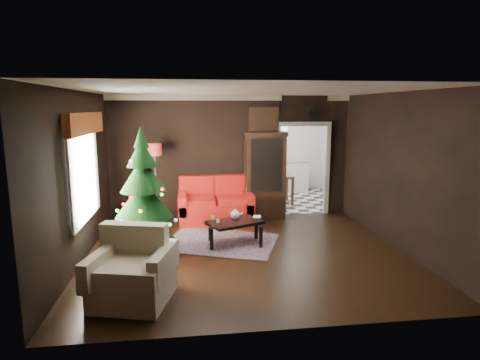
{
  "coord_description": "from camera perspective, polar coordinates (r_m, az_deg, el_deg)",
  "views": [
    {
      "loc": [
        -0.98,
        -6.66,
        2.52
      ],
      "look_at": [
        0.0,
        0.9,
        1.15
      ],
      "focal_mm": 30.11,
      "sensor_mm": 36.0,
      "label": 1
    }
  ],
  "objects": [
    {
      "name": "teapot",
      "position": [
        7.57,
        -0.69,
        -4.93
      ],
      "size": [
        0.24,
        0.24,
        0.19
      ],
      "primitive_type": null,
      "rotation": [
        0.0,
        0.0,
        0.18
      ],
      "color": "white",
      "rests_on": "coffee_table"
    },
    {
      "name": "floor_lamp",
      "position": [
        8.84,
        -11.81,
        -1.04
      ],
      "size": [
        0.32,
        0.32,
        1.89
      ],
      "primitive_type": null,
      "rotation": [
        0.0,
        0.0,
        -0.01
      ],
      "color": "#272626",
      "rests_on": "ground"
    },
    {
      "name": "cup_b",
      "position": [
        7.41,
        -3.14,
        -5.82
      ],
      "size": [
        0.07,
        0.07,
        0.06
      ],
      "primitive_type": "cylinder",
      "rotation": [
        0.0,
        0.0,
        -0.11
      ],
      "color": "silver",
      "rests_on": "coffee_table"
    },
    {
      "name": "kitchen_window",
      "position": [
        12.43,
        5.12,
        6.37
      ],
      "size": [
        0.7,
        0.06,
        0.7
      ],
      "primitive_type": "cube",
      "color": "white",
      "rests_on": "ground"
    },
    {
      "name": "painting",
      "position": [
        9.28,
        3.4,
        8.51
      ],
      "size": [
        0.62,
        0.05,
        0.52
      ],
      "primitive_type": "cube",
      "color": "#C57F4C",
      "rests_on": "wall_back"
    },
    {
      "name": "coffee_table",
      "position": [
        7.56,
        -0.75,
        -7.45
      ],
      "size": [
        1.13,
        0.93,
        0.44
      ],
      "primitive_type": null,
      "rotation": [
        0.0,
        0.0,
        0.43
      ],
      "color": "black",
      "rests_on": "rug"
    },
    {
      "name": "book",
      "position": [
        7.74,
        1.91,
        -4.57
      ],
      "size": [
        0.15,
        0.04,
        0.2
      ],
      "primitive_type": "imported",
      "rotation": [
        0.0,
        0.0,
        -0.15
      ],
      "color": "#95735C",
      "rests_on": "coffee_table"
    },
    {
      "name": "cup_a",
      "position": [
        7.68,
        -3.86,
        -5.28
      ],
      "size": [
        0.07,
        0.07,
        0.05
      ],
      "primitive_type": "cylinder",
      "rotation": [
        0.0,
        0.0,
        -0.2
      ],
      "color": "beige",
      "rests_on": "coffee_table"
    },
    {
      "name": "kitchen_floor",
      "position": [
        11.27,
        6.57,
        -2.79
      ],
      "size": [
        3.0,
        3.0,
        0.0
      ],
      "primitive_type": "plane",
      "color": "silver",
      "rests_on": "ground"
    },
    {
      "name": "doorway",
      "position": [
        9.65,
        8.83,
        1.31
      ],
      "size": [
        1.1,
        0.1,
        2.1
      ],
      "primitive_type": null,
      "color": "beige",
      "rests_on": "ground"
    },
    {
      "name": "rug",
      "position": [
        7.73,
        -2.82,
        -8.79
      ],
      "size": [
        2.45,
        2.12,
        0.01
      ],
      "primitive_type": "cube",
      "rotation": [
        0.0,
        0.0,
        -0.36
      ],
      "color": "#4C2E42",
      "rests_on": "ground"
    },
    {
      "name": "loveseat",
      "position": [
        8.96,
        -3.49,
        -2.86
      ],
      "size": [
        1.7,
        0.9,
        1.0
      ],
      "primitive_type": null,
      "color": "maroon",
      "rests_on": "ground"
    },
    {
      "name": "curio_cabinet",
      "position": [
        9.23,
        3.53,
        0.38
      ],
      "size": [
        0.9,
        0.45,
        1.9
      ],
      "primitive_type": null,
      "color": "black",
      "rests_on": "ground"
    },
    {
      "name": "armchair",
      "position": [
        5.55,
        -15.03,
        -11.95
      ],
      "size": [
        1.18,
        1.18,
        0.99
      ],
      "primitive_type": null,
      "rotation": [
        0.0,
        0.0,
        -0.25
      ],
      "color": "tan",
      "rests_on": "ground"
    },
    {
      "name": "floor",
      "position": [
        7.18,
        0.94,
        -10.34
      ],
      "size": [
        5.5,
        5.5,
        0.0
      ],
      "primitive_type": "plane",
      "color": "black",
      "rests_on": "ground"
    },
    {
      "name": "left_window",
      "position": [
        7.15,
        -21.3,
        0.89
      ],
      "size": [
        0.05,
        1.6,
        1.4
      ],
      "primitive_type": "cube",
      "color": "white",
      "rests_on": "wall_left"
    },
    {
      "name": "valance",
      "position": [
        7.06,
        -21.1,
        7.49
      ],
      "size": [
        0.12,
        2.1,
        0.35
      ],
      "primitive_type": "cube",
      "color": "brown",
      "rests_on": "wall_left"
    },
    {
      "name": "wall_clock",
      "position": [
        9.57,
        10.59,
        9.18
      ],
      "size": [
        0.32,
        0.32,
        0.06
      ],
      "primitive_type": "cylinder",
      "color": "white",
      "rests_on": "wall_back"
    },
    {
      "name": "wall_back",
      "position": [
        9.28,
        -1.27,
        3.26
      ],
      "size": [
        5.5,
        0.0,
        5.5
      ],
      "primitive_type": "plane",
      "rotation": [
        1.57,
        0.0,
        0.0
      ],
      "color": "black",
      "rests_on": "ground"
    },
    {
      "name": "ceiling",
      "position": [
        6.73,
        1.01,
        12.58
      ],
      "size": [
        5.5,
        5.5,
        0.0
      ],
      "primitive_type": "plane",
      "rotation": [
        3.14,
        0.0,
        0.0
      ],
      "color": "white",
      "rests_on": "ground"
    },
    {
      "name": "christmas_tree",
      "position": [
        7.03,
        -13.52,
        -2.17
      ],
      "size": [
        1.52,
        1.52,
        2.21
      ],
      "primitive_type": null,
      "rotation": [
        0.0,
        0.0,
        0.4
      ],
      "color": "black",
      "rests_on": "ground"
    },
    {
      "name": "wall_front",
      "position": [
        4.41,
        5.69,
        -4.56
      ],
      "size": [
        5.5,
        0.0,
        5.5
      ],
      "primitive_type": "plane",
      "rotation": [
        -1.57,
        0.0,
        0.0
      ],
      "color": "black",
      "rests_on": "ground"
    },
    {
      "name": "wall_right",
      "position": [
        7.71,
        21.64,
        1.12
      ],
      "size": [
        0.0,
        5.5,
        5.5
      ],
      "primitive_type": "plane",
      "rotation": [
        1.57,
        0.0,
        -1.57
      ],
      "color": "black",
      "rests_on": "ground"
    },
    {
      "name": "kitchen_table",
      "position": [
        10.84,
        5.45,
        -1.27
      ],
      "size": [
        0.7,
        0.7,
        0.75
      ],
      "primitive_type": null,
      "color": "brown",
      "rests_on": "ground"
    },
    {
      "name": "kitchen_counter",
      "position": [
        12.33,
        5.28,
        0.48
      ],
      "size": [
        1.8,
        0.6,
        0.9
      ],
      "primitive_type": "cube",
      "color": "white",
      "rests_on": "ground"
    },
    {
      "name": "wall_left",
      "position": [
        6.98,
        -21.98,
        0.21
      ],
      "size": [
        0.0,
        5.5,
        5.5
      ],
      "primitive_type": "plane",
      "rotation": [
        1.57,
        0.0,
        1.57
      ],
      "color": "black",
      "rests_on": "ground"
    }
  ]
}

